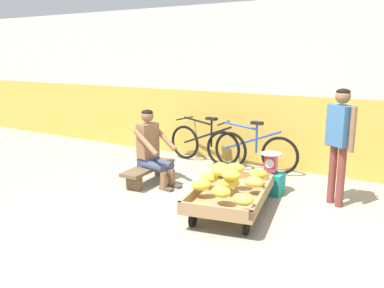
{
  "coord_description": "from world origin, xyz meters",
  "views": [
    {
      "loc": [
        2.34,
        -3.65,
        1.95
      ],
      "look_at": [
        -0.44,
        0.92,
        0.75
      ],
      "focal_mm": 37.62,
      "sensor_mm": 36.0,
      "label": 1
    }
  ],
  "objects_px": {
    "plastic_crate": "(270,183)",
    "bicycle_far_left": "(250,150)",
    "banana_cart": "(231,196)",
    "weighing_scale": "(271,163)",
    "low_bench": "(149,170)",
    "vendor_seated": "(152,148)",
    "customer_adult": "(340,134)",
    "bicycle_near_left": "(207,144)"
  },
  "relations": [
    {
      "from": "bicycle_far_left",
      "to": "customer_adult",
      "type": "distance_m",
      "value": 1.94
    },
    {
      "from": "bicycle_near_left",
      "to": "customer_adult",
      "type": "distance_m",
      "value": 2.71
    },
    {
      "from": "low_bench",
      "to": "bicycle_far_left",
      "type": "distance_m",
      "value": 1.8
    },
    {
      "from": "plastic_crate",
      "to": "bicycle_far_left",
      "type": "bearing_deg",
      "value": 127.21
    },
    {
      "from": "banana_cart",
      "to": "bicycle_far_left",
      "type": "relative_size",
      "value": 0.95
    },
    {
      "from": "low_bench",
      "to": "bicycle_near_left",
      "type": "xyz_separation_m",
      "value": [
        0.2,
        1.48,
        0.15
      ]
    },
    {
      "from": "low_bench",
      "to": "weighing_scale",
      "type": "relative_size",
      "value": 3.73
    },
    {
      "from": "banana_cart",
      "to": "plastic_crate",
      "type": "distance_m",
      "value": 1.0
    },
    {
      "from": "low_bench",
      "to": "bicycle_near_left",
      "type": "height_order",
      "value": "bicycle_near_left"
    },
    {
      "from": "weighing_scale",
      "to": "bicycle_far_left",
      "type": "relative_size",
      "value": 0.18
    },
    {
      "from": "bicycle_far_left",
      "to": "plastic_crate",
      "type": "bearing_deg",
      "value": -52.79
    },
    {
      "from": "banana_cart",
      "to": "vendor_seated",
      "type": "bearing_deg",
      "value": 163.44
    },
    {
      "from": "weighing_scale",
      "to": "plastic_crate",
      "type": "bearing_deg",
      "value": 90.0
    },
    {
      "from": "vendor_seated",
      "to": "customer_adult",
      "type": "relative_size",
      "value": 0.75
    },
    {
      "from": "low_bench",
      "to": "bicycle_far_left",
      "type": "xyz_separation_m",
      "value": [
        1.06,
        1.45,
        0.15
      ]
    },
    {
      "from": "plastic_crate",
      "to": "bicycle_far_left",
      "type": "relative_size",
      "value": 0.22
    },
    {
      "from": "plastic_crate",
      "to": "bicycle_near_left",
      "type": "xyz_separation_m",
      "value": [
        -1.58,
        0.97,
        0.2
      ]
    },
    {
      "from": "banana_cart",
      "to": "plastic_crate",
      "type": "bearing_deg",
      "value": 81.45
    },
    {
      "from": "vendor_seated",
      "to": "customer_adult",
      "type": "xyz_separation_m",
      "value": [
        2.58,
        0.55,
        0.38
      ]
    },
    {
      "from": "bicycle_near_left",
      "to": "bicycle_far_left",
      "type": "height_order",
      "value": "same"
    },
    {
      "from": "low_bench",
      "to": "customer_adult",
      "type": "distance_m",
      "value": 2.82
    },
    {
      "from": "low_bench",
      "to": "bicycle_far_left",
      "type": "bearing_deg",
      "value": 53.71
    },
    {
      "from": "customer_adult",
      "to": "bicycle_near_left",
      "type": "bearing_deg",
      "value": 159.29
    },
    {
      "from": "weighing_scale",
      "to": "vendor_seated",
      "type": "bearing_deg",
      "value": -162.88
    },
    {
      "from": "weighing_scale",
      "to": "customer_adult",
      "type": "height_order",
      "value": "customer_adult"
    },
    {
      "from": "vendor_seated",
      "to": "plastic_crate",
      "type": "distance_m",
      "value": 1.82
    },
    {
      "from": "plastic_crate",
      "to": "vendor_seated",
      "type": "bearing_deg",
      "value": -162.84
    },
    {
      "from": "bicycle_near_left",
      "to": "weighing_scale",
      "type": "bearing_deg",
      "value": -31.46
    },
    {
      "from": "weighing_scale",
      "to": "bicycle_near_left",
      "type": "xyz_separation_m",
      "value": [
        -1.58,
        0.97,
        -0.1
      ]
    },
    {
      "from": "weighing_scale",
      "to": "banana_cart",
      "type": "bearing_deg",
      "value": -98.56
    },
    {
      "from": "low_bench",
      "to": "bicycle_near_left",
      "type": "bearing_deg",
      "value": 82.38
    },
    {
      "from": "low_bench",
      "to": "customer_adult",
      "type": "relative_size",
      "value": 0.73
    },
    {
      "from": "customer_adult",
      "to": "plastic_crate",
      "type": "bearing_deg",
      "value": -177.98
    },
    {
      "from": "bicycle_near_left",
      "to": "bicycle_far_left",
      "type": "bearing_deg",
      "value": -1.75
    },
    {
      "from": "bicycle_far_left",
      "to": "low_bench",
      "type": "bearing_deg",
      "value": -126.29
    },
    {
      "from": "banana_cart",
      "to": "vendor_seated",
      "type": "relative_size",
      "value": 1.38
    },
    {
      "from": "banana_cart",
      "to": "weighing_scale",
      "type": "distance_m",
      "value": 1.01
    },
    {
      "from": "weighing_scale",
      "to": "bicycle_far_left",
      "type": "distance_m",
      "value": 1.18
    },
    {
      "from": "customer_adult",
      "to": "weighing_scale",
      "type": "bearing_deg",
      "value": -177.91
    },
    {
      "from": "bicycle_near_left",
      "to": "bicycle_far_left",
      "type": "xyz_separation_m",
      "value": [
        0.87,
        -0.03,
        0.0
      ]
    },
    {
      "from": "customer_adult",
      "to": "vendor_seated",
      "type": "bearing_deg",
      "value": -167.9
    },
    {
      "from": "banana_cart",
      "to": "low_bench",
      "type": "xyz_separation_m",
      "value": [
        -1.63,
        0.47,
        -0.04
      ]
    }
  ]
}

